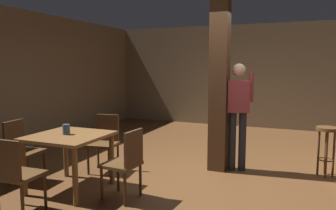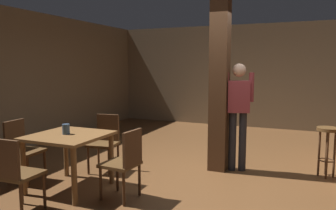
# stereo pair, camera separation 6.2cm
# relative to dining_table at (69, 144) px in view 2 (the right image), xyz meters

# --- Properties ---
(ground_plane) EXTENTS (10.80, 10.80, 0.00)m
(ground_plane) POSITION_rel_dining_table_xyz_m (1.63, 1.19, -0.64)
(ground_plane) COLOR brown
(wall_back) EXTENTS (8.00, 0.10, 2.80)m
(wall_back) POSITION_rel_dining_table_xyz_m (1.63, 5.69, 0.76)
(wall_back) COLOR #756047
(wall_back) RESTS_ON ground_plane
(wall_left) EXTENTS (0.10, 9.00, 2.80)m
(wall_left) POSITION_rel_dining_table_xyz_m (-2.37, 1.19, 0.76)
(wall_left) COLOR #756047
(wall_left) RESTS_ON ground_plane
(pillar) EXTENTS (0.28, 0.28, 2.80)m
(pillar) POSITION_rel_dining_table_xyz_m (1.66, 1.63, 0.76)
(pillar) COLOR #422816
(pillar) RESTS_ON ground_plane
(dining_table) EXTENTS (0.96, 0.96, 0.76)m
(dining_table) POSITION_rel_dining_table_xyz_m (0.00, 0.00, 0.00)
(dining_table) COLOR brown
(dining_table) RESTS_ON ground_plane
(chair_east) EXTENTS (0.45, 0.45, 0.89)m
(chair_east) POSITION_rel_dining_table_xyz_m (0.88, -0.02, -0.13)
(chair_east) COLOR #4C3319
(chair_east) RESTS_ON ground_plane
(chair_north) EXTENTS (0.48, 0.48, 0.89)m
(chair_north) POSITION_rel_dining_table_xyz_m (-0.01, 0.87, -0.13)
(chair_north) COLOR #4C3319
(chair_north) RESTS_ON ground_plane
(chair_west) EXTENTS (0.45, 0.45, 0.89)m
(chair_west) POSITION_rel_dining_table_xyz_m (-0.84, -0.03, -0.13)
(chair_west) COLOR #4C3319
(chair_west) RESTS_ON ground_plane
(chair_south) EXTENTS (0.43, 0.43, 0.89)m
(chair_south) POSITION_rel_dining_table_xyz_m (-0.03, -0.88, -0.13)
(chair_south) COLOR #4C3319
(chair_south) RESTS_ON ground_plane
(napkin_cup) EXTENTS (0.10, 0.10, 0.14)m
(napkin_cup) POSITION_rel_dining_table_xyz_m (-0.04, -0.00, 0.20)
(napkin_cup) COLOR #33475B
(napkin_cup) RESTS_ON dining_table
(standing_person) EXTENTS (0.47, 0.28, 1.72)m
(standing_person) POSITION_rel_dining_table_xyz_m (1.95, 1.71, 0.37)
(standing_person) COLOR maroon
(standing_person) RESTS_ON ground_plane
(bar_stool_near) EXTENTS (0.32, 0.32, 0.76)m
(bar_stool_near) POSITION_rel_dining_table_xyz_m (3.26, 1.94, -0.08)
(bar_stool_near) COLOR #4C3319
(bar_stool_near) RESTS_ON ground_plane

